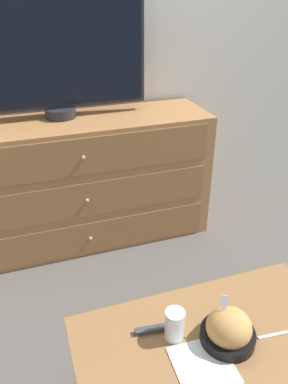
% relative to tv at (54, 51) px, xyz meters
% --- Properties ---
extents(ground_plane, '(12.00, 12.00, 0.00)m').
position_rel_tv_xyz_m(ground_plane, '(0.04, 0.18, -1.18)').
color(ground_plane, '#56514C').
extents(wall_back, '(12.00, 0.05, 2.60)m').
position_rel_tv_xyz_m(wall_back, '(0.04, 0.20, 0.12)').
color(wall_back, silver).
rests_on(wall_back, ground_plane).
extents(dresser, '(1.62, 0.47, 0.81)m').
position_rel_tv_xyz_m(dresser, '(0.06, -0.08, -0.78)').
color(dresser, '#9E6B3D').
rests_on(dresser, ground_plane).
extents(tv, '(1.03, 0.18, 0.72)m').
position_rel_tv_xyz_m(tv, '(0.00, 0.00, 0.00)').
color(tv, '#232328').
rests_on(tv, dresser).
extents(coffee_table, '(0.95, 0.48, 0.46)m').
position_rel_tv_xyz_m(coffee_table, '(0.28, -1.43, -0.80)').
color(coffee_table, olive).
rests_on(coffee_table, ground_plane).
extents(takeout_bowl, '(0.18, 0.18, 0.17)m').
position_rel_tv_xyz_m(takeout_bowl, '(0.31, -1.47, -0.68)').
color(takeout_bowl, black).
rests_on(takeout_bowl, coffee_table).
extents(drink_cup, '(0.07, 0.07, 0.11)m').
position_rel_tv_xyz_m(drink_cup, '(0.15, -1.39, -0.68)').
color(drink_cup, beige).
rests_on(drink_cup, coffee_table).
extents(napkin, '(0.19, 0.19, 0.00)m').
position_rel_tv_xyz_m(napkin, '(0.20, -1.53, -0.73)').
color(napkin, white).
rests_on(napkin, coffee_table).
extents(knife, '(0.18, 0.03, 0.01)m').
position_rel_tv_xyz_m(knife, '(0.51, -1.50, -0.73)').
color(knife, white).
rests_on(knife, coffee_table).
extents(remote_control, '(0.13, 0.04, 0.02)m').
position_rel_tv_xyz_m(remote_control, '(0.09, -1.35, -0.72)').
color(remote_control, '#38383D').
rests_on(remote_control, coffee_table).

